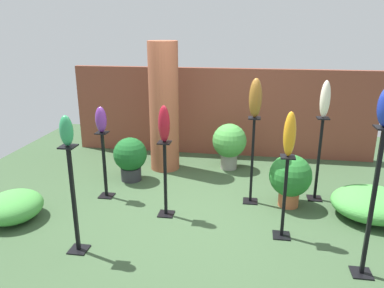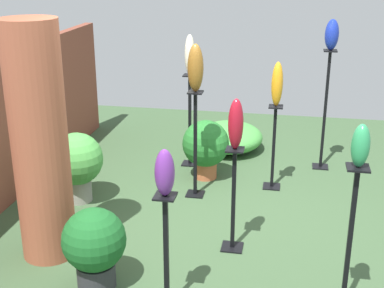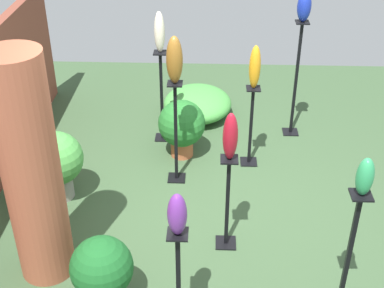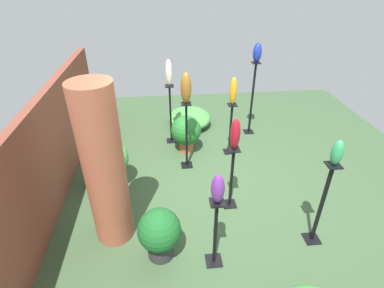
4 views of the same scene
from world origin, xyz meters
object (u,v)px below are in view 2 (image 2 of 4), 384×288
(pedestal_jade, at_px, (349,248))
(potted_plant_back_center, at_px, (77,162))
(pedestal_ivory, at_px, (190,124))
(art_vase_ruby, at_px, (236,124))
(art_vase_ivory, at_px, (190,55))
(potted_plant_front_left, at_px, (206,146))
(pedestal_violet, at_px, (166,258))
(art_vase_bronze, at_px, (196,68))
(potted_plant_walkway_edge, at_px, (94,244))
(pedestal_ruby, at_px, (233,205))
(art_vase_violet, at_px, (165,173))
(pedestal_amber, at_px, (273,151))
(pedestal_bronze, at_px, (195,149))
(art_vase_jade, at_px, (361,146))
(art_vase_amber, at_px, (277,84))
(art_vase_cobalt, at_px, (332,35))
(brick_pillar, at_px, (40,144))
(pedestal_cobalt, at_px, (325,115))

(pedestal_jade, xyz_separation_m, potted_plant_back_center, (1.47, 2.75, -0.09))
(pedestal_jade, distance_m, potted_plant_back_center, 3.12)
(pedestal_ivory, distance_m, art_vase_ruby, 2.25)
(art_vase_ivory, xyz_separation_m, potted_plant_front_left, (-0.39, -0.27, -1.03))
(pedestal_violet, distance_m, art_vase_bronze, 2.31)
(pedestal_ivory, height_order, potted_plant_walkway_edge, pedestal_ivory)
(pedestal_ruby, distance_m, potted_plant_walkway_edge, 1.32)
(pedestal_jade, height_order, potted_plant_front_left, pedestal_jade)
(pedestal_violet, distance_m, art_vase_ruby, 1.32)
(art_vase_violet, bearing_deg, pedestal_amber, -16.05)
(art_vase_ruby, distance_m, art_vase_violet, 1.06)
(pedestal_jade, height_order, art_vase_ruby, art_vase_ruby)
(pedestal_bronze, relative_size, art_vase_ruby, 2.66)
(pedestal_ivory, height_order, art_vase_violet, art_vase_violet)
(pedestal_jade, xyz_separation_m, art_vase_bronze, (1.86, 1.50, 0.92))
(pedestal_jade, xyz_separation_m, pedestal_amber, (2.23, 0.65, -0.10))
(pedestal_ruby, xyz_separation_m, potted_plant_front_left, (1.60, 0.52, -0.03))
(pedestal_violet, distance_m, potted_plant_walkway_edge, 0.67)
(pedestal_bronze, distance_m, art_vase_ruby, 1.39)
(pedestal_jade, relative_size, potted_plant_front_left, 1.66)
(art_vase_bronze, distance_m, potted_plant_back_center, 1.65)
(pedestal_ruby, bearing_deg, potted_plant_back_center, 68.76)
(pedestal_jade, relative_size, art_vase_jade, 3.84)
(art_vase_jade, relative_size, art_vase_amber, 0.63)
(art_vase_amber, bearing_deg, pedestal_jade, -163.75)
(art_vase_cobalt, bearing_deg, brick_pillar, 135.61)
(pedestal_ivory, xyz_separation_m, art_vase_ivory, (0.00, 0.00, 0.90))
(pedestal_ivory, xyz_separation_m, potted_plant_walkway_edge, (-2.80, 0.25, -0.15))
(art_vase_violet, distance_m, potted_plant_front_left, 2.68)
(art_vase_ivory, xyz_separation_m, potted_plant_back_center, (-1.29, 1.01, -0.98))
(pedestal_bronze, height_order, art_vase_ivory, art_vase_ivory)
(art_vase_ruby, xyz_separation_m, art_vase_violet, (-0.98, 0.40, -0.08))
(art_vase_ivory, distance_m, potted_plant_front_left, 1.13)
(potted_plant_back_center, height_order, potted_plant_walkway_edge, potted_plant_back_center)
(pedestal_ruby, bearing_deg, pedestal_ivory, 21.62)
(art_vase_violet, bearing_deg, art_vase_amber, -16.05)
(pedestal_cobalt, distance_m, pedestal_bronze, 1.83)
(art_vase_bronze, distance_m, potted_plant_walkway_edge, 2.24)
(art_vase_ivory, bearing_deg, pedestal_amber, -116.07)
(pedestal_amber, bearing_deg, art_vase_ivory, 63.93)
(art_vase_ivory, bearing_deg, potted_plant_back_center, 141.91)
(pedestal_bronze, bearing_deg, pedestal_jade, -141.00)
(pedestal_jade, distance_m, art_vase_violet, 1.49)
(pedestal_bronze, xyz_separation_m, potted_plant_back_center, (-0.39, 1.25, -0.09))
(pedestal_amber, xyz_separation_m, pedestal_violet, (-2.44, 0.70, -0.02))
(pedestal_bronze, relative_size, art_vase_ivory, 2.46)
(art_vase_jade, height_order, art_vase_amber, art_vase_jade)
(brick_pillar, distance_m, potted_plant_walkway_edge, 1.00)
(pedestal_cobalt, distance_m, potted_plant_back_center, 3.09)
(pedestal_jade, height_order, art_vase_violet, art_vase_violet)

